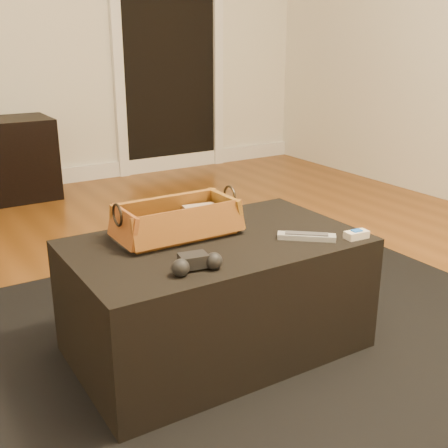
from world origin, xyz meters
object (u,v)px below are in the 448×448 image
ottoman (216,295)px  cream_gadget (356,235)px  silver_remote (306,236)px  game_controller (196,263)px  tv_remote (174,231)px  wicker_basket (177,222)px

ottoman → cream_gadget: (0.42, -0.24, 0.22)m
cream_gadget → ottoman: bearing=150.2°
silver_remote → cream_gadget: 0.17m
game_controller → silver_remote: game_controller is taller
tv_remote → silver_remote: tv_remote is taller
ottoman → game_controller: 0.36m
tv_remote → cream_gadget: tv_remote is taller
wicker_basket → cream_gadget: size_ratio=5.14×
wicker_basket → silver_remote: (0.36, -0.27, -0.04)m
game_controller → cream_gadget: (0.61, -0.04, -0.01)m
game_controller → silver_remote: (0.46, 0.04, -0.02)m
silver_remote → cream_gadget: size_ratio=2.11×
ottoman → wicker_basket: bearing=131.5°
tv_remote → wicker_basket: wicker_basket is taller
ottoman → cream_gadget: bearing=-29.8°
tv_remote → silver_remote: (0.38, -0.25, -0.02)m
cream_gadget → silver_remote: bearing=151.6°
tv_remote → game_controller: 0.30m
wicker_basket → game_controller: bearing=-107.3°
wicker_basket → cream_gadget: wicker_basket is taller
ottoman → tv_remote: bearing=142.2°
game_controller → cream_gadget: game_controller is taller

